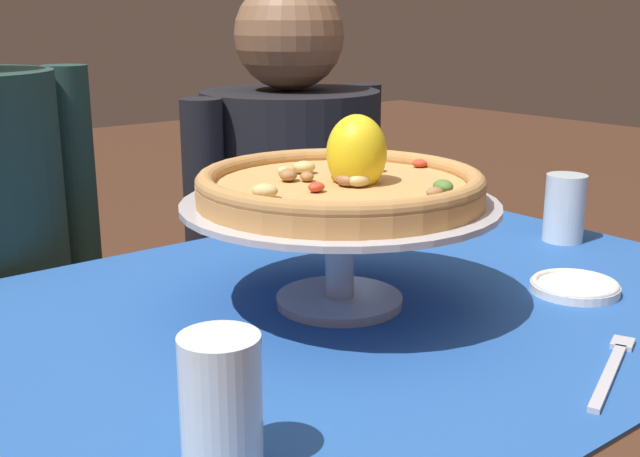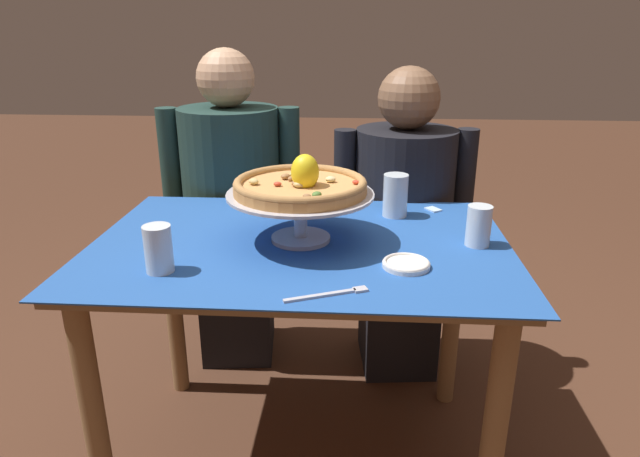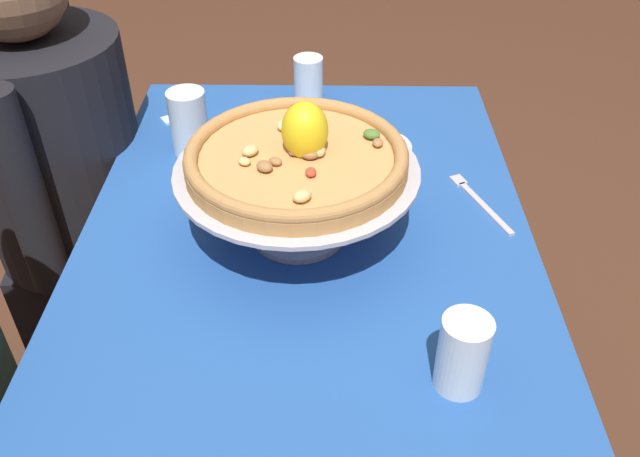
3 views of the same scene
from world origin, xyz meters
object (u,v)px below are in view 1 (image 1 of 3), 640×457
Objects in this scene: pizza_stand at (342,226)px; water_glass_side_right at (564,212)px; pizza at (344,183)px; water_glass_front_left at (221,412)px; water_glass_back_right at (375,200)px; diner_right at (292,267)px; side_plate at (575,286)px; dinner_fork at (612,367)px; sugar_packet at (401,213)px.

pizza_stand is 0.49m from water_glass_side_right.
pizza reaches higher than water_glass_front_left.
diner_right is at bearing 80.29° from water_glass_back_right.
water_glass_back_right reaches higher than side_plate.
pizza_stand is 1.12× the size of pizza.
water_glass_back_right is at bearing 72.94° from dinner_fork.
water_glass_front_left is at bearing -164.29° from water_glass_side_right.
water_glass_side_right is (0.49, -0.00, -0.12)m from pizza.
diner_right is (0.05, 0.72, -0.17)m from side_plate.
sugar_packet is at bearing 36.55° from pizza_stand.
dinner_fork is at bearing -137.08° from side_plate.
water_glass_front_left reaches higher than side_plate.
dinner_fork is at bearing -104.48° from diner_right.
dinner_fork is (0.10, -0.34, -0.10)m from pizza_stand.
pizza is 1.92× the size of dinner_fork.
pizza is 3.07× the size of water_glass_front_left.
sugar_packet is at bearing 36.01° from water_glass_front_left.
water_glass_side_right is 0.62m from diner_right.
pizza reaches higher than pizza_stand.
water_glass_back_right is at bearing 90.88° from side_plate.
water_glass_side_right is 0.94× the size of side_plate.
pizza_stand is 3.39× the size of side_plate.
dinner_fork reaches higher than sugar_packet.
diner_right is at bearing 50.10° from water_glass_front_left.
diner_right is at bearing 105.93° from water_glass_side_right.
pizza is 3.04× the size of side_plate.
water_glass_side_right is 0.27m from side_plate.
side_plate is at bearing 42.92° from dinner_fork.
sugar_packet is (0.13, 0.47, -0.01)m from side_plate.
sugar_packet is at bearing 36.67° from pizza.
dinner_fork is 0.71m from sugar_packet.
water_glass_side_right is 0.60× the size of dinner_fork.
pizza is at bearing -120.57° from diner_right.
pizza_stand is 0.34m from side_plate.
water_glass_side_right is 0.95× the size of water_glass_front_left.
diner_right is at bearing 75.52° from dinner_fork.
pizza_stand is at bearing 130.10° from pizza.
pizza_stand is at bearing 149.05° from side_plate.
water_glass_back_right is 2.71× the size of sugar_packet.
water_glass_side_right is 0.10× the size of diner_right.
side_plate is at bearing -30.95° from pizza_stand.
pizza_stand reaches higher than dinner_fork.
sugar_packet is (0.41, 0.30, -0.10)m from pizza_stand.
water_glass_side_right reaches higher than side_plate.
side_plate is 0.63× the size of dinner_fork.
diner_right is (0.23, 0.89, -0.16)m from dinner_fork.
dinner_fork is (-0.18, -0.57, -0.06)m from water_glass_back_right.
water_glass_back_right reaches higher than sugar_packet.
water_glass_back_right is 1.12× the size of side_plate.
water_glass_front_left is at bearing 166.69° from dinner_fork.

